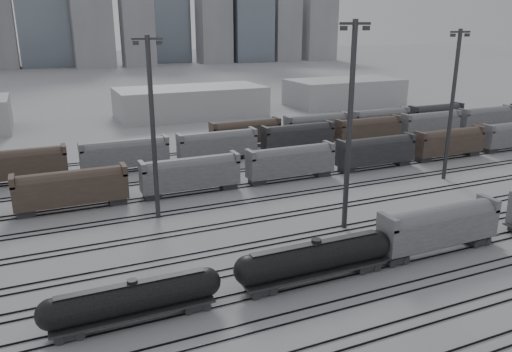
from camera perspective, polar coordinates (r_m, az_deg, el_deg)
name	(u,v)px	position (r m, az deg, el deg)	size (l,w,h in m)	color
ground	(365,274)	(53.75, 12.36, -10.91)	(900.00, 900.00, 0.00)	#A7A7AC
tracks	(287,216)	(67.18, 3.62, -4.59)	(220.00, 71.50, 0.16)	black
tank_car_a	(134,299)	(45.24, -13.81, -13.47)	(15.73, 2.62, 3.89)	black
tank_car_b	(316,258)	(50.62, 6.84, -9.28)	(17.44, 2.91, 4.31)	black
hopper_car_a	(439,225)	(59.34, 20.19, -5.30)	(15.06, 2.99, 5.39)	black
light_mast_b	(153,125)	(64.61, -11.73, 5.69)	(3.76, 0.60, 23.53)	#333235
light_mast_c	(350,123)	(60.84, 10.67, 5.96)	(4.05, 0.65, 25.31)	#333235
light_mast_d	(452,102)	(86.17, 21.52, 7.84)	(3.84, 0.62, 24.03)	#333235
bg_string_near	(291,163)	(82.01, 3.98, 1.45)	(151.00, 3.00, 5.60)	slate
bg_string_mid	(298,138)	(100.28, 4.80, 4.33)	(151.00, 3.00, 5.60)	black
bg_string_far	(349,124)	(115.95, 10.56, 5.85)	(66.00, 3.00, 5.60)	brown
warehouse_mid	(191,102)	(139.95, -7.45, 8.39)	(40.00, 18.00, 8.00)	#AEAEB0
warehouse_right	(344,92)	(161.21, 10.06, 9.42)	(35.00, 18.00, 8.00)	#AEAEB0
skyline	(98,5)	(320.40, -17.58, 18.14)	(316.00, 22.40, 95.00)	#97979A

